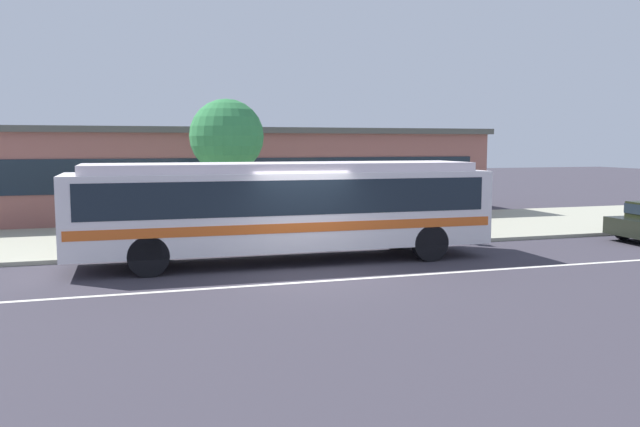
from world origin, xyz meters
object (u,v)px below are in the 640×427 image
at_px(pedestrian_waiting_near_sign, 126,215).
at_px(pedestrian_standing_by_tree, 439,208).
at_px(pedestrian_walking_along_curb, 320,209).
at_px(street_tree_near_stop, 227,137).
at_px(bus_stop_sign, 424,189).
at_px(transit_bus, 284,204).

bearing_deg(pedestrian_waiting_near_sign, pedestrian_standing_by_tree, -4.91).
height_order(pedestrian_waiting_near_sign, pedestrian_walking_along_curb, pedestrian_walking_along_curb).
height_order(pedestrian_walking_along_curb, street_tree_near_stop, street_tree_near_stop).
distance_m(pedestrian_walking_along_curb, bus_stop_sign, 3.48).
bearing_deg(pedestrian_standing_by_tree, bus_stop_sign, -178.11).
height_order(transit_bus, bus_stop_sign, transit_bus).
distance_m(transit_bus, street_tree_near_stop, 4.80).
bearing_deg(bus_stop_sign, pedestrian_walking_along_curb, 172.71).
height_order(pedestrian_waiting_near_sign, street_tree_near_stop, street_tree_near_stop).
bearing_deg(street_tree_near_stop, bus_stop_sign, -20.94).
height_order(pedestrian_walking_along_curb, bus_stop_sign, bus_stop_sign).
distance_m(pedestrian_waiting_near_sign, bus_stop_sign, 9.33).
height_order(transit_bus, street_tree_near_stop, street_tree_near_stop).
relative_size(pedestrian_waiting_near_sign, pedestrian_standing_by_tree, 0.99).
height_order(transit_bus, pedestrian_walking_along_curb, transit_bus).
distance_m(pedestrian_waiting_near_sign, pedestrian_standing_by_tree, 9.86).
bearing_deg(pedestrian_waiting_near_sign, pedestrian_walking_along_curb, -4.18).
bearing_deg(pedestrian_walking_along_curb, pedestrian_standing_by_tree, -6.00).
xyz_separation_m(pedestrian_waiting_near_sign, bus_stop_sign, (9.27, -0.86, 0.64)).
height_order(pedestrian_walking_along_curb, pedestrian_standing_by_tree, pedestrian_walking_along_curb).
distance_m(pedestrian_walking_along_curb, pedestrian_standing_by_tree, 3.98).
distance_m(pedestrian_standing_by_tree, bus_stop_sign, 0.84).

